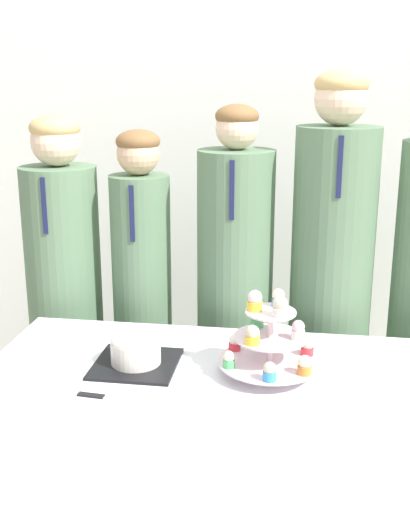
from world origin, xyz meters
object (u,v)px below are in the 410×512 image
at_px(cupcake_stand, 270,339).
at_px(student_0, 66,301).
at_px(student_3, 330,295).
at_px(cake_knife, 107,398).
at_px(student_1, 143,307).
at_px(round_cake, 136,350).
at_px(student_2, 234,307).

xyz_separation_m(cupcake_stand, student_0, (-0.90, 0.60, -0.13)).
distance_m(cupcake_stand, student_3, 0.64).
distance_m(cake_knife, student_0, 0.94).
distance_m(cupcake_stand, student_0, 1.09).
relative_size(cake_knife, cupcake_stand, 0.84).
relative_size(cupcake_stand, student_1, 0.22).
bearing_deg(cupcake_stand, student_3, 70.86).
bearing_deg(round_cake, student_0, 127.57).
bearing_deg(round_cake, student_3, 43.49).
distance_m(round_cake, cake_knife, 0.24).
height_order(cupcake_stand, student_1, student_1).
xyz_separation_m(cake_knife, student_3, (0.67, 0.83, 0.06)).
height_order(cupcake_stand, student_0, student_0).
distance_m(round_cake, student_2, 0.66).
relative_size(round_cake, student_2, 0.17).
relative_size(cake_knife, student_1, 0.19).
xyz_separation_m(round_cake, cupcake_stand, (0.43, 0.01, 0.06)).
distance_m(round_cake, student_3, 0.88).
relative_size(student_1, student_2, 0.94).
relative_size(round_cake, student_1, 0.19).
xyz_separation_m(student_2, student_3, (0.38, 0.00, 0.07)).
height_order(student_0, student_1, student_0).
bearing_deg(round_cake, cupcake_stand, 0.71).
relative_size(cupcake_stand, student_3, 0.19).
distance_m(cake_knife, student_2, 0.88).
xyz_separation_m(round_cake, student_2, (0.26, 0.61, -0.06)).
height_order(student_2, student_3, student_3).
bearing_deg(cupcake_stand, cake_knife, -153.11).
bearing_deg(round_cake, student_2, 67.11).
bearing_deg(student_2, student_1, -180.00).
height_order(cake_knife, student_3, student_3).
bearing_deg(student_3, round_cake, -136.51).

